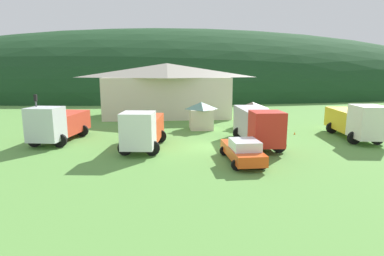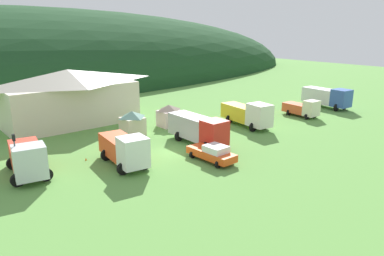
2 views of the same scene
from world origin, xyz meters
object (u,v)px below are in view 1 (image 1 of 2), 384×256
Objects in this scene: traffic_cone_mid_row at (295,134)px; tow_truck_silver at (58,123)px; heavy_rig_white at (143,129)px; traffic_light_west at (37,115)px; heavy_rig_striped at (355,121)px; play_shed_pink at (252,114)px; depot_building at (167,89)px; crane_truck_red at (257,124)px; service_pickup_orange at (243,151)px; play_shed_cream at (201,115)px; traffic_cone_near_pickup at (121,139)px.

tow_truck_silver is at bearing -176.93° from traffic_cone_mid_row.
heavy_rig_white is 1.67× the size of traffic_light_west.
heavy_rig_striped reaches higher than heavy_rig_white.
depot_building is at bearing 134.76° from play_shed_pink.
crane_truck_red is (-1.85, -7.95, 0.32)m from play_shed_pink.
service_pickup_orange is at bearing -21.42° from traffic_light_west.
tow_truck_silver is at bearing -159.91° from play_shed_cream.
service_pickup_orange is at bearing -108.47° from play_shed_pink.
traffic_light_west is (-14.25, -6.15, 1.11)m from play_shed_cream.
play_shed_cream is 0.68× the size of traffic_light_west.
tow_truck_silver is 16.31m from service_pickup_orange.
tow_truck_silver is at bearing -97.75° from crane_truck_red.
play_shed_cream is 15.56m from traffic_light_west.
traffic_light_west is 23.33m from traffic_cone_mid_row.
service_pickup_orange is at bearing -77.57° from depot_building.
heavy_rig_white is 14.75× the size of traffic_cone_mid_row.
play_shed_pink is (9.14, -9.22, -2.23)m from depot_building.
play_shed_cream is at bearing -70.39° from depot_building.
traffic_light_west is (-8.71, 1.82, 0.97)m from heavy_rig_white.
heavy_rig_striped is (9.50, 1.35, -0.06)m from crane_truck_red.
crane_truck_red is 1.50× the size of service_pickup_orange.
traffic_light_west is (-1.17, -1.36, 0.96)m from tow_truck_silver.
heavy_rig_white is 15.07m from traffic_cone_mid_row.
traffic_cone_mid_row is at bearing -47.46° from depot_building.
depot_building is 2.46× the size of heavy_rig_white.
traffic_cone_near_pickup is at bearing -103.45° from crane_truck_red.
depot_building is 10.59m from play_shed_cream.
tow_truck_silver reaches higher than play_shed_pink.
crane_truck_red is at bearing 90.90° from tow_truck_silver.
tow_truck_silver reaches higher than traffic_cone_near_pickup.
heavy_rig_striped is at bearing 0.17° from traffic_light_west.
traffic_cone_near_pickup is at bearing -106.97° from depot_building.
depot_building is at bearing 55.89° from traffic_light_west.
crane_truck_red reaches higher than play_shed_pink.
tow_truck_silver is 17.10m from crane_truck_red.
traffic_cone_near_pickup is at bearing -86.69° from heavy_rig_striped.
crane_truck_red is (3.82, -7.41, 0.27)m from play_shed_cream.
heavy_rig_white is at bearing -142.78° from play_shed_pink.
heavy_rig_white is 0.90× the size of crane_truck_red.
crane_truck_red is at bearing -66.99° from depot_building.
play_shed_cream is 13.93m from tow_truck_silver.
traffic_cone_near_pickup reaches higher than traffic_cone_mid_row.
heavy_rig_striped is 13.48m from service_pickup_orange.
depot_building is 17.97m from heavy_rig_white.
tow_truck_silver is 5.54m from traffic_cone_near_pickup.
play_shed_cream is at bearing 23.33° from traffic_light_west.
traffic_light_west is at bearing -113.01° from service_pickup_orange.
heavy_rig_white is at bearing -11.83° from traffic_light_west.
heavy_rig_white is 18.95m from heavy_rig_striped.
play_shed_cream is at bearing -106.68° from heavy_rig_striped.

